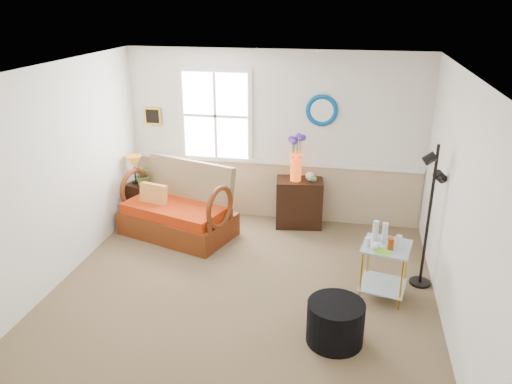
% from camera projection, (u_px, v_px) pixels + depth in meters
% --- Properties ---
extents(floor, '(4.50, 5.00, 0.01)m').
position_uv_depth(floor, '(238.00, 303.00, 5.73)').
color(floor, '#7E6445').
rests_on(floor, ground).
extents(ceiling, '(4.50, 5.00, 0.01)m').
position_uv_depth(ceiling, '(234.00, 73.00, 4.78)').
color(ceiling, white).
rests_on(ceiling, walls).
extents(walls, '(4.51, 5.01, 2.60)m').
position_uv_depth(walls, '(236.00, 199.00, 5.25)').
color(walls, white).
rests_on(walls, floor).
extents(wainscot, '(4.46, 0.02, 0.90)m').
position_uv_depth(wainscot, '(273.00, 190.00, 7.83)').
color(wainscot, tan).
rests_on(wainscot, walls).
extents(chair_rail, '(4.46, 0.04, 0.06)m').
position_uv_depth(chair_rail, '(273.00, 162.00, 7.65)').
color(chair_rail, white).
rests_on(chair_rail, walls).
extents(window, '(1.14, 0.06, 1.44)m').
position_uv_depth(window, '(216.00, 116.00, 7.56)').
color(window, white).
rests_on(window, walls).
extents(picture, '(0.28, 0.03, 0.28)m').
position_uv_depth(picture, '(153.00, 116.00, 7.78)').
color(picture, '#AD8A29').
rests_on(picture, walls).
extents(mirror, '(0.47, 0.07, 0.47)m').
position_uv_depth(mirror, '(322.00, 110.00, 7.23)').
color(mirror, '#035EAE').
rests_on(mirror, walls).
extents(loveseat, '(1.79, 1.34, 1.04)m').
position_uv_depth(loveseat, '(177.00, 202.00, 7.22)').
color(loveseat, '#6A310E').
rests_on(loveseat, floor).
extents(throw_pillow, '(0.43, 0.21, 0.42)m').
position_uv_depth(throw_pillow, '(153.00, 198.00, 7.27)').
color(throw_pillow, '#BD6120').
rests_on(throw_pillow, loveseat).
extents(lamp_stand, '(0.41, 0.41, 0.58)m').
position_uv_depth(lamp_stand, '(140.00, 201.00, 7.85)').
color(lamp_stand, black).
rests_on(lamp_stand, floor).
extents(table_lamp, '(0.30, 0.30, 0.45)m').
position_uv_depth(table_lamp, '(135.00, 170.00, 7.67)').
color(table_lamp, '#BD7120').
rests_on(table_lamp, lamp_stand).
extents(potted_plant, '(0.33, 0.36, 0.27)m').
position_uv_depth(potted_plant, '(144.00, 177.00, 7.63)').
color(potted_plant, '#59813F').
rests_on(potted_plant, lamp_stand).
extents(cabinet, '(0.74, 0.53, 0.74)m').
position_uv_depth(cabinet, '(299.00, 203.00, 7.58)').
color(cabinet, black).
rests_on(cabinet, floor).
extents(flower_vase, '(0.22, 0.22, 0.70)m').
position_uv_depth(flower_vase, '(296.00, 158.00, 7.29)').
color(flower_vase, '#F44C11').
rests_on(flower_vase, cabinet).
extents(side_table, '(0.61, 0.61, 0.66)m').
position_uv_depth(side_table, '(384.00, 271.00, 5.76)').
color(side_table, gold).
rests_on(side_table, floor).
extents(tabletop_items, '(0.50, 0.50, 0.24)m').
position_uv_depth(tabletop_items, '(383.00, 236.00, 5.60)').
color(tabletop_items, silver).
rests_on(tabletop_items, side_table).
extents(floor_lamp, '(0.29, 0.29, 1.77)m').
position_uv_depth(floor_lamp, '(429.00, 218.00, 5.81)').
color(floor_lamp, black).
rests_on(floor_lamp, floor).
extents(ottoman, '(0.74, 0.74, 0.45)m').
position_uv_depth(ottoman, '(335.00, 322.00, 5.03)').
color(ottoman, black).
rests_on(ottoman, floor).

